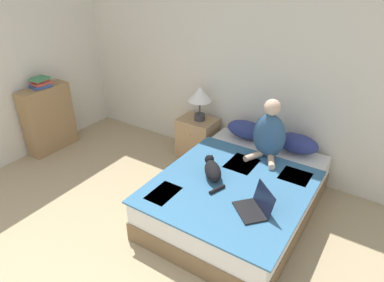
{
  "coord_description": "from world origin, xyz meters",
  "views": [
    {
      "loc": [
        1.75,
        -0.12,
        2.49
      ],
      "look_at": [
        0.07,
        2.46,
        0.82
      ],
      "focal_mm": 32.0,
      "sensor_mm": 36.0,
      "label": 1
    }
  ],
  "objects_px": {
    "laptop_open": "(255,207)",
    "table_lamp": "(200,96)",
    "book_stack_top": "(41,83)",
    "cat_tabby": "(212,170)",
    "bed": "(238,195)",
    "bookshelf": "(49,119)",
    "nightstand": "(197,138)",
    "pillow_near": "(246,130)",
    "person_sitting": "(269,134)",
    "pillow_far": "(297,143)"
  },
  "relations": [
    {
      "from": "laptop_open",
      "to": "table_lamp",
      "type": "relative_size",
      "value": 0.89
    },
    {
      "from": "book_stack_top",
      "to": "cat_tabby",
      "type": "bearing_deg",
      "value": 0.5
    },
    {
      "from": "bed",
      "to": "bookshelf",
      "type": "bearing_deg",
      "value": -176.51
    },
    {
      "from": "bed",
      "to": "nightstand",
      "type": "relative_size",
      "value": 3.5
    },
    {
      "from": "table_lamp",
      "to": "book_stack_top",
      "type": "height_order",
      "value": "book_stack_top"
    },
    {
      "from": "pillow_near",
      "to": "book_stack_top",
      "type": "relative_size",
      "value": 1.9
    },
    {
      "from": "nightstand",
      "to": "bookshelf",
      "type": "height_order",
      "value": "bookshelf"
    },
    {
      "from": "laptop_open",
      "to": "book_stack_top",
      "type": "xyz_separation_m",
      "value": [
        -3.25,
        0.24,
        0.48
      ]
    },
    {
      "from": "cat_tabby",
      "to": "bookshelf",
      "type": "bearing_deg",
      "value": 48.96
    },
    {
      "from": "bed",
      "to": "person_sitting",
      "type": "relative_size",
      "value": 2.82
    },
    {
      "from": "bed",
      "to": "nightstand",
      "type": "bearing_deg",
      "value": 142.18
    },
    {
      "from": "bed",
      "to": "pillow_near",
      "type": "height_order",
      "value": "pillow_near"
    },
    {
      "from": "person_sitting",
      "to": "laptop_open",
      "type": "xyz_separation_m",
      "value": [
        0.28,
        -0.96,
        -0.24
      ]
    },
    {
      "from": "table_lamp",
      "to": "bookshelf",
      "type": "height_order",
      "value": "table_lamp"
    },
    {
      "from": "cat_tabby",
      "to": "nightstand",
      "type": "distance_m",
      "value": 1.26
    },
    {
      "from": "person_sitting",
      "to": "laptop_open",
      "type": "height_order",
      "value": "person_sitting"
    },
    {
      "from": "book_stack_top",
      "to": "table_lamp",
      "type": "bearing_deg",
      "value": 26.97
    },
    {
      "from": "laptop_open",
      "to": "bookshelf",
      "type": "bearing_deg",
      "value": -142.67
    },
    {
      "from": "pillow_near",
      "to": "bookshelf",
      "type": "relative_size",
      "value": 0.54
    },
    {
      "from": "pillow_near",
      "to": "nightstand",
      "type": "bearing_deg",
      "value": -176.97
    },
    {
      "from": "nightstand",
      "to": "book_stack_top",
      "type": "distance_m",
      "value": 2.23
    },
    {
      "from": "pillow_far",
      "to": "person_sitting",
      "type": "distance_m",
      "value": 0.42
    },
    {
      "from": "table_lamp",
      "to": "book_stack_top",
      "type": "relative_size",
      "value": 1.75
    },
    {
      "from": "pillow_near",
      "to": "laptop_open",
      "type": "height_order",
      "value": "laptop_open"
    },
    {
      "from": "bookshelf",
      "to": "book_stack_top",
      "type": "height_order",
      "value": "book_stack_top"
    },
    {
      "from": "pillow_far",
      "to": "nightstand",
      "type": "distance_m",
      "value": 1.37
    },
    {
      "from": "pillow_far",
      "to": "person_sitting",
      "type": "xyz_separation_m",
      "value": [
        -0.24,
        -0.29,
        0.18
      ]
    },
    {
      "from": "table_lamp",
      "to": "bookshelf",
      "type": "xyz_separation_m",
      "value": [
        -1.91,
        -0.97,
        -0.43
      ]
    },
    {
      "from": "pillow_near",
      "to": "table_lamp",
      "type": "distance_m",
      "value": 0.74
    },
    {
      "from": "person_sitting",
      "to": "table_lamp",
      "type": "distance_m",
      "value": 1.1
    },
    {
      "from": "pillow_near",
      "to": "person_sitting",
      "type": "distance_m",
      "value": 0.52
    },
    {
      "from": "table_lamp",
      "to": "book_stack_top",
      "type": "xyz_separation_m",
      "value": [
        -1.91,
        -0.97,
        0.1
      ]
    },
    {
      "from": "pillow_far",
      "to": "nightstand",
      "type": "xyz_separation_m",
      "value": [
        -1.34,
        -0.04,
        -0.3
      ]
    },
    {
      "from": "bed",
      "to": "laptop_open",
      "type": "relative_size",
      "value": 4.78
    },
    {
      "from": "pillow_far",
      "to": "book_stack_top",
      "type": "height_order",
      "value": "book_stack_top"
    },
    {
      "from": "cat_tabby",
      "to": "nightstand",
      "type": "height_order",
      "value": "cat_tabby"
    },
    {
      "from": "pillow_near",
      "to": "pillow_far",
      "type": "xyz_separation_m",
      "value": [
        0.64,
        0.0,
        0.0
      ]
    },
    {
      "from": "nightstand",
      "to": "pillow_near",
      "type": "bearing_deg",
      "value": 3.03
    },
    {
      "from": "person_sitting",
      "to": "book_stack_top",
      "type": "distance_m",
      "value": 3.06
    },
    {
      "from": "bed",
      "to": "book_stack_top",
      "type": "bearing_deg",
      "value": -176.47
    },
    {
      "from": "table_lamp",
      "to": "bookshelf",
      "type": "bearing_deg",
      "value": -153.09
    },
    {
      "from": "laptop_open",
      "to": "nightstand",
      "type": "xyz_separation_m",
      "value": [
        -1.37,
        1.21,
        -0.24
      ]
    },
    {
      "from": "nightstand",
      "to": "table_lamp",
      "type": "xyz_separation_m",
      "value": [
        0.03,
        0.0,
        0.62
      ]
    },
    {
      "from": "pillow_near",
      "to": "laptop_open",
      "type": "distance_m",
      "value": 1.42
    },
    {
      "from": "cat_tabby",
      "to": "book_stack_top",
      "type": "relative_size",
      "value": 1.74
    },
    {
      "from": "cat_tabby",
      "to": "pillow_far",
      "type": "bearing_deg",
      "value": -71.05
    },
    {
      "from": "pillow_far",
      "to": "laptop_open",
      "type": "relative_size",
      "value": 1.22
    },
    {
      "from": "person_sitting",
      "to": "laptop_open",
      "type": "distance_m",
      "value": 1.03
    },
    {
      "from": "bed",
      "to": "pillow_far",
      "type": "bearing_deg",
      "value": 68.75
    },
    {
      "from": "pillow_far",
      "to": "book_stack_top",
      "type": "xyz_separation_m",
      "value": [
        -3.21,
        -1.01,
        0.42
      ]
    }
  ]
}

